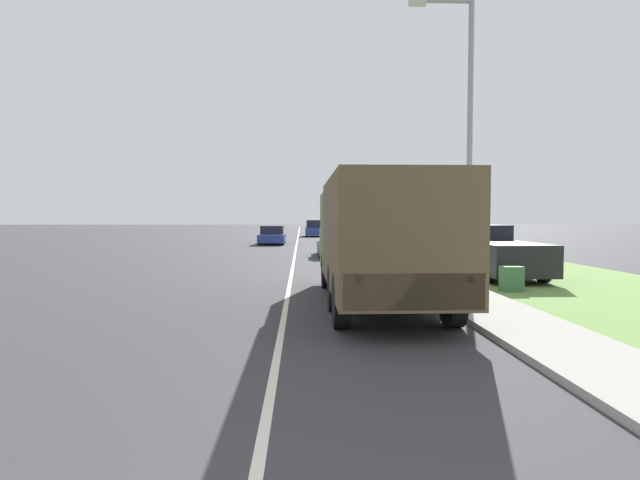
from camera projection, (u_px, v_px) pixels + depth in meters
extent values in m
plane|color=#38383A|center=(297.00, 242.00, 40.59)|extent=(180.00, 180.00, 0.00)
cube|color=silver|center=(297.00, 242.00, 40.59)|extent=(0.12, 120.00, 0.00)
cube|color=#9E9B93|center=(352.00, 241.00, 40.75)|extent=(1.80, 120.00, 0.12)
cube|color=#6B9347|center=(405.00, 242.00, 40.91)|extent=(7.00, 120.00, 0.02)
cube|color=#545B3D|center=(362.00, 231.00, 14.76)|extent=(2.42, 2.23, 2.22)
cube|color=brown|center=(385.00, 234.00, 10.77)|extent=(2.42, 5.74, 2.37)
cube|color=#545B3D|center=(414.00, 292.00, 8.00)|extent=(2.30, 0.10, 0.60)
cube|color=red|center=(358.00, 280.00, 7.94)|extent=(0.12, 0.06, 0.12)
cube|color=red|center=(470.00, 279.00, 8.00)|extent=(0.12, 0.06, 0.12)
cylinder|color=black|center=(327.00, 270.00, 14.66)|extent=(0.30, 1.04, 1.04)
cylinder|color=black|center=(398.00, 270.00, 14.74)|extent=(0.30, 1.04, 1.04)
cylinder|color=black|center=(341.00, 301.00, 9.36)|extent=(0.30, 1.04, 1.04)
cylinder|color=black|center=(453.00, 300.00, 9.44)|extent=(0.30, 1.04, 1.04)
cylinder|color=black|center=(335.00, 288.00, 11.08)|extent=(0.30, 1.04, 1.04)
cylinder|color=black|center=(429.00, 287.00, 11.16)|extent=(0.30, 1.04, 1.04)
cube|color=#336B3D|center=(335.00, 247.00, 26.47)|extent=(1.78, 4.49, 0.58)
cube|color=black|center=(335.00, 236.00, 26.54)|extent=(1.57, 2.02, 0.62)
cylinder|color=black|center=(319.00, 248.00, 27.89)|extent=(0.20, 0.64, 0.64)
cylinder|color=black|center=(347.00, 248.00, 27.95)|extent=(0.20, 0.64, 0.64)
cylinder|color=black|center=(321.00, 252.00, 25.02)|extent=(0.20, 0.64, 0.64)
cylinder|color=black|center=(352.00, 252.00, 25.08)|extent=(0.20, 0.64, 0.64)
cube|color=navy|center=(272.00, 238.00, 37.75)|extent=(1.91, 4.57, 0.59)
cube|color=black|center=(272.00, 230.00, 37.82)|extent=(1.68, 2.05, 0.63)
cylinder|color=black|center=(262.00, 239.00, 39.19)|extent=(0.20, 0.64, 0.64)
cylinder|color=black|center=(284.00, 239.00, 39.25)|extent=(0.20, 0.64, 0.64)
cylinder|color=black|center=(259.00, 241.00, 36.27)|extent=(0.20, 0.64, 0.64)
cylinder|color=black|center=(283.00, 241.00, 36.33)|extent=(0.20, 0.64, 0.64)
cube|color=navy|center=(315.00, 231.00, 52.33)|extent=(1.94, 4.36, 0.77)
cube|color=black|center=(315.00, 224.00, 52.38)|extent=(1.71, 1.96, 0.77)
cylinder|color=black|center=(306.00, 233.00, 53.70)|extent=(0.20, 0.64, 0.64)
cylinder|color=black|center=(322.00, 233.00, 53.77)|extent=(0.20, 0.64, 0.64)
cylinder|color=black|center=(307.00, 234.00, 50.92)|extent=(0.20, 0.64, 0.64)
cylinder|color=black|center=(323.00, 234.00, 50.98)|extent=(0.20, 0.64, 0.64)
cube|color=black|center=(493.00, 257.00, 17.44)|extent=(2.01, 5.68, 0.87)
cube|color=black|center=(477.00, 233.00, 19.05)|extent=(1.85, 2.39, 0.66)
cube|color=black|center=(507.00, 245.00, 16.23)|extent=(2.01, 3.30, 0.12)
cylinder|color=black|center=(452.00, 260.00, 19.30)|extent=(0.24, 0.76, 0.76)
cylinder|color=black|center=(497.00, 260.00, 19.36)|extent=(0.24, 0.76, 0.76)
cylinder|color=black|center=(488.00, 271.00, 15.55)|extent=(0.24, 0.76, 0.76)
cylinder|color=black|center=(544.00, 271.00, 15.62)|extent=(0.24, 0.76, 0.76)
cylinder|color=gray|center=(470.00, 145.00, 12.96)|extent=(0.14, 0.14, 7.65)
cylinder|color=gray|center=(445.00, 1.00, 12.76)|extent=(1.40, 0.11, 0.11)
cube|color=#B2B2AD|center=(418.00, 2.00, 12.74)|extent=(0.44, 0.24, 0.16)
cube|color=#3D7042|center=(511.00, 279.00, 13.84)|extent=(0.55, 0.45, 0.70)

